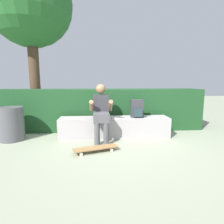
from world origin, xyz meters
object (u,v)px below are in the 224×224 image
at_px(bench_main, 114,127).
at_px(skateboard_near_person, 96,148).
at_px(person_skater, 101,110).
at_px(backpack_on_bench, 137,109).
at_px(trash_bin, 11,124).

relative_size(bench_main, skateboard_near_person, 3.00).
relative_size(person_skater, skateboard_near_person, 1.46).
relative_size(bench_main, backpack_on_bench, 6.17).
bearing_deg(bench_main, trash_bin, -178.14).
bearing_deg(person_skater, skateboard_near_person, -99.55).
bearing_deg(person_skater, backpack_on_bench, 14.33).
bearing_deg(bench_main, person_skater, -144.51).
distance_m(person_skater, skateboard_near_person, 0.92).
relative_size(person_skater, trash_bin, 1.66).
xyz_separation_m(bench_main, trash_bin, (-2.23, -0.07, 0.14)).
bearing_deg(trash_bin, skateboard_near_person, -25.47).
bearing_deg(trash_bin, bench_main, 1.86).
bearing_deg(trash_bin, person_skater, -4.35).
height_order(backpack_on_bench, trash_bin, backpack_on_bench).
distance_m(bench_main, backpack_on_bench, 0.66).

